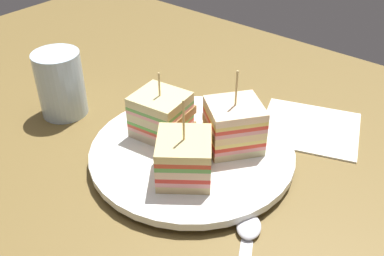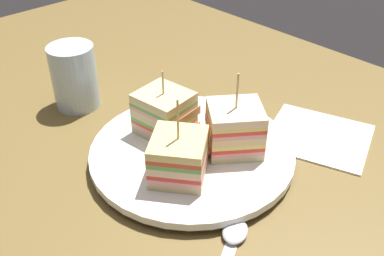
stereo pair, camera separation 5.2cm
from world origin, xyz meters
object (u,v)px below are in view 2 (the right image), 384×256
drinking_glass (75,81)px  sandwich_wedge_2 (234,129)px  chip_pile (190,142)px  sandwich_wedge_0 (167,112)px  spoon (229,250)px  plate (192,153)px  napkin (318,136)px  sandwich_wedge_1 (179,157)px

drinking_glass → sandwich_wedge_2: bearing=-164.4°
chip_pile → sandwich_wedge_0: bearing=-6.4°
drinking_glass → spoon: bearing=173.0°
plate → napkin: size_ratio=1.94×
spoon → drinking_glass: drinking_glass is taller
sandwich_wedge_1 → spoon: size_ratio=0.66×
sandwich_wedge_1 → drinking_glass: size_ratio=1.07×
plate → spoon: 14.83cm
plate → sandwich_wedge_0: size_ratio=2.89×
sandwich_wedge_0 → drinking_glass: size_ratio=0.94×
spoon → sandwich_wedge_2: bearing=12.8°
chip_pile → spoon: chip_pile is taller
plate → sandwich_wedge_2: size_ratio=2.44×
plate → napkin: 17.34cm
chip_pile → napkin: (-8.29, -15.40, -2.31)cm
plate → sandwich_wedge_0: (4.97, -0.44, 3.43)cm
sandwich_wedge_2 → drinking_glass: (24.28, 6.79, -0.66)cm
sandwich_wedge_1 → drinking_glass: (23.32, -1.20, -0.26)cm
sandwich_wedge_0 → spoon: bearing=-30.9°
sandwich_wedge_0 → drinking_glass: sandwich_wedge_0 is taller
napkin → spoon: bearing=101.9°
sandwich_wedge_1 → napkin: (-5.66, -19.65, -3.94)cm
plate → napkin: bearing=-118.0°
sandwich_wedge_1 → sandwich_wedge_2: sandwich_wedge_2 is taller
sandwich_wedge_2 → chip_pile: bearing=-6.3°
plate → sandwich_wedge_2: sandwich_wedge_2 is taller
sandwich_wedge_1 → chip_pile: bearing=-5.6°
spoon → napkin: 23.10cm
napkin → drinking_glass: bearing=32.5°
sandwich_wedge_0 → chip_pile: sandwich_wedge_0 is taller
plate → napkin: (-8.12, -15.30, -0.79)cm
plate → drinking_glass: 21.29cm
sandwich_wedge_1 → spoon: sandwich_wedge_1 is taller
sandwich_wedge_2 → spoon: (-9.46, 10.95, -4.21)cm
plate → drinking_glass: size_ratio=2.70×
plate → sandwich_wedge_1: (-2.46, 4.34, 3.16)cm
plate → chip_pile: size_ratio=3.45×
sandwich_wedge_1 → napkin: size_ratio=0.77×
sandwich_wedge_2 → napkin: 13.30cm
chip_pile → drinking_glass: 20.96cm
plate → sandwich_wedge_2: (-3.43, -3.64, 3.56)cm
plate → sandwich_wedge_1: 5.91cm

